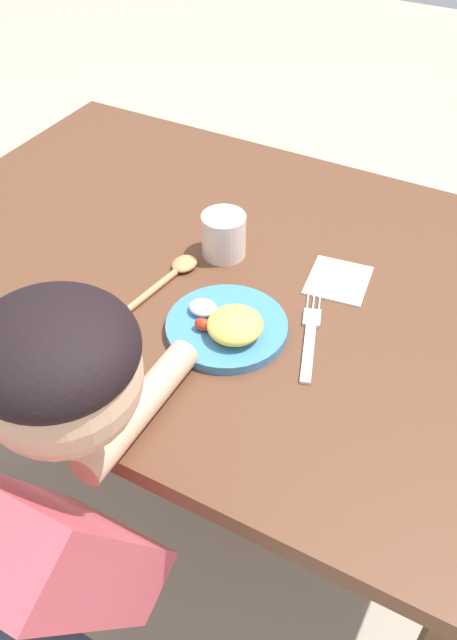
# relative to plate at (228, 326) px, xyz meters

# --- Properties ---
(ground_plane) EXTENTS (8.00, 8.00, 0.00)m
(ground_plane) POSITION_rel_plate_xyz_m (-0.08, 0.16, -0.73)
(ground_plane) COLOR #B2A38F
(dining_table) EXTENTS (1.32, 0.90, 0.71)m
(dining_table) POSITION_rel_plate_xyz_m (-0.08, 0.16, -0.12)
(dining_table) COLOR brown
(dining_table) RESTS_ON ground_plane
(plate) EXTENTS (0.20, 0.20, 0.06)m
(plate) POSITION_rel_plate_xyz_m (0.00, 0.00, 0.00)
(plate) COLOR #3E80BE
(plate) RESTS_ON dining_table
(fork) EXTENTS (0.09, 0.20, 0.01)m
(fork) POSITION_rel_plate_xyz_m (0.12, 0.05, -0.02)
(fork) COLOR silver
(fork) RESTS_ON dining_table
(spoon) EXTENTS (0.05, 0.21, 0.02)m
(spoon) POSITION_rel_plate_xyz_m (-0.16, 0.08, -0.01)
(spoon) COLOR tan
(spoon) RESTS_ON dining_table
(drinking_cup) EXTENTS (0.08, 0.08, 0.08)m
(drinking_cup) POSITION_rel_plate_xyz_m (-0.11, 0.19, 0.02)
(drinking_cup) COLOR silver
(drinking_cup) RESTS_ON dining_table
(person) EXTENTS (0.20, 0.48, 1.02)m
(person) POSITION_rel_plate_xyz_m (-0.03, -0.43, -0.13)
(person) COLOR #374F61
(person) RESTS_ON ground_plane
(napkin) EXTENTS (0.12, 0.13, 0.00)m
(napkin) POSITION_rel_plate_xyz_m (0.11, 0.22, -0.02)
(napkin) COLOR white
(napkin) RESTS_ON dining_table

